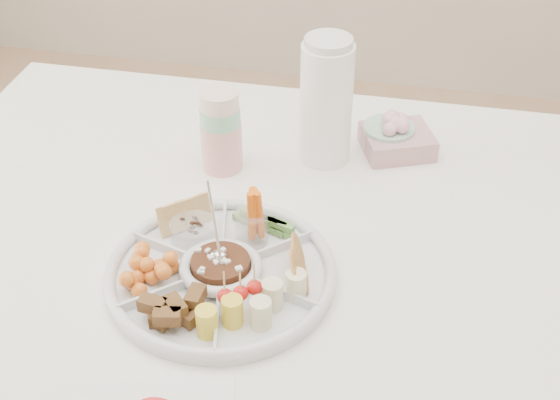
# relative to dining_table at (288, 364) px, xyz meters

# --- Properties ---
(dining_table) EXTENTS (1.52, 1.02, 0.76)m
(dining_table) POSITION_rel_dining_table_xyz_m (0.00, 0.00, 0.00)
(dining_table) COLOR white
(dining_table) RESTS_ON floor
(party_tray) EXTENTS (0.48, 0.48, 0.04)m
(party_tray) POSITION_rel_dining_table_xyz_m (-0.08, -0.17, 0.40)
(party_tray) COLOR silver
(party_tray) RESTS_ON dining_table
(bean_dip) EXTENTS (0.12, 0.12, 0.04)m
(bean_dip) POSITION_rel_dining_table_xyz_m (-0.08, -0.17, 0.41)
(bean_dip) COLOR #572817
(bean_dip) RESTS_ON party_tray
(tortillas) EXTENTS (0.11, 0.11, 0.05)m
(tortillas) POSITION_rel_dining_table_xyz_m (0.04, -0.14, 0.42)
(tortillas) COLOR #C0773E
(tortillas) RESTS_ON party_tray
(carrot_cucumber) EXTENTS (0.14, 0.14, 0.10)m
(carrot_cucumber) POSITION_rel_dining_table_xyz_m (-0.04, -0.05, 0.44)
(carrot_cucumber) COLOR orange
(carrot_cucumber) RESTS_ON party_tray
(pita_raisins) EXTENTS (0.14, 0.14, 0.06)m
(pita_raisins) POSITION_rel_dining_table_xyz_m (-0.17, -0.07, 0.42)
(pita_raisins) COLOR beige
(pita_raisins) RESTS_ON party_tray
(cherries) EXTENTS (0.15, 0.15, 0.05)m
(cherries) POSITION_rel_dining_table_xyz_m (-0.21, -0.20, 0.42)
(cherries) COLOR orange
(cherries) RESTS_ON party_tray
(granola_chunks) EXTENTS (0.14, 0.14, 0.05)m
(granola_chunks) POSITION_rel_dining_table_xyz_m (-0.12, -0.29, 0.42)
(granola_chunks) COLOR #49361D
(granola_chunks) RESTS_ON party_tray
(banana_tomato) EXTENTS (0.14, 0.14, 0.09)m
(banana_tomato) POSITION_rel_dining_table_xyz_m (0.00, -0.27, 0.44)
(banana_tomato) COLOR #E4CE72
(banana_tomato) RESTS_ON party_tray
(cup_stack) EXTENTS (0.10, 0.10, 0.23)m
(cup_stack) POSITION_rel_dining_table_xyz_m (-0.17, 0.16, 0.49)
(cup_stack) COLOR #BBBDBB
(cup_stack) RESTS_ON dining_table
(thermos) EXTENTS (0.11, 0.11, 0.27)m
(thermos) POSITION_rel_dining_table_xyz_m (0.03, 0.23, 0.51)
(thermos) COLOR white
(thermos) RESTS_ON dining_table
(flower_bowl) EXTENTS (0.12, 0.12, 0.08)m
(flower_bowl) POSITION_rel_dining_table_xyz_m (0.15, 0.29, 0.42)
(flower_bowl) COLOR #9CDEB4
(flower_bowl) RESTS_ON dining_table
(napkin_stack) EXTENTS (0.17, 0.16, 0.05)m
(napkin_stack) POSITION_rel_dining_table_xyz_m (0.17, 0.29, 0.40)
(napkin_stack) COLOR #C39099
(napkin_stack) RESTS_ON dining_table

